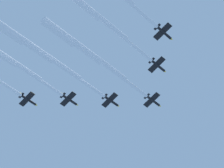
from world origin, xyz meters
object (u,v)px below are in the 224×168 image
jet_port_mid (1,55)px  jet_lead (85,51)px  jet_starboard_inner (81,4)px  jet_port_inner (35,49)px

jet_port_mid → jet_lead: bearing=-164.7°
jet_port_mid → jet_starboard_inner: bearing=165.4°
jet_lead → jet_starboard_inner: jet_starboard_inner is taller
jet_starboard_inner → jet_port_inner: bearing=-25.0°
jet_lead → jet_starboard_inner: (-7.18, 20.09, 2.77)m
jet_port_inner → jet_port_mid: bearing=5.0°
jet_port_inner → jet_starboard_inner: jet_starboard_inner is taller
jet_starboard_inner → jet_port_mid: size_ratio=1.17×
jet_lead → jet_port_mid: (34.09, 9.34, 1.93)m
jet_lead → jet_port_inner: 20.43m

